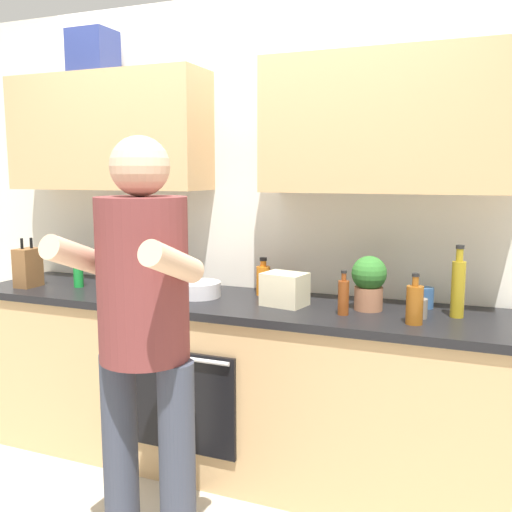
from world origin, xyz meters
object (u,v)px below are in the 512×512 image
at_px(bottle_syrup, 415,304).
at_px(bottle_oil, 458,287).
at_px(bottle_vinegar, 343,296).
at_px(grocery_bag_rice, 285,289).
at_px(bottle_water, 129,264).
at_px(bottle_soda, 78,270).
at_px(bottle_hotsauce, 116,270).
at_px(potted_herb, 369,281).
at_px(bottle_juice, 263,279).
at_px(cup_tea, 425,298).
at_px(person_standing, 144,322).
at_px(bottle_wine, 149,273).
at_px(knife_block, 28,267).
at_px(cup_stoneware, 419,308).
at_px(mixing_bowl, 198,289).

xyz_separation_m(bottle_syrup, bottle_oil, (0.17, 0.19, 0.05)).
relative_size(bottle_vinegar, grocery_bag_rice, 1.00).
distance_m(bottle_water, bottle_soda, 0.30).
relative_size(bottle_oil, grocery_bag_rice, 1.61).
bearing_deg(bottle_vinegar, bottle_water, 167.47).
bearing_deg(bottle_syrup, bottle_hotsauce, 175.58).
relative_size(bottle_oil, potted_herb, 1.27).
xyz_separation_m(bottle_juice, cup_tea, (0.83, 0.02, -0.03)).
relative_size(bottle_water, cup_tea, 2.63).
bearing_deg(bottle_oil, bottle_vinegar, -162.99).
height_order(person_standing, cup_tea, person_standing).
distance_m(bottle_wine, bottle_juice, 0.68).
bearing_deg(bottle_oil, cup_tea, 138.99).
distance_m(bottle_juice, bottle_soda, 1.07).
height_order(bottle_hotsauce, potted_herb, bottle_hotsauce).
height_order(bottle_wine, bottle_soda, bottle_soda).
xyz_separation_m(bottle_soda, potted_herb, (1.64, 0.07, 0.04)).
relative_size(bottle_syrup, knife_block, 0.79).
xyz_separation_m(bottle_water, cup_stoneware, (1.69, -0.23, -0.06)).
xyz_separation_m(bottle_water, mixing_bowl, (0.57, -0.21, -0.07)).
bearing_deg(bottle_juice, cup_tea, 1.28).
height_order(bottle_syrup, knife_block, knife_block).
xyz_separation_m(bottle_syrup, bottle_soda, (-1.87, 0.11, 0.01)).
relative_size(bottle_wine, bottle_juice, 1.06).
relative_size(bottle_syrup, bottle_juice, 1.10).
xyz_separation_m(bottle_hotsauce, bottle_soda, (-0.25, -0.01, -0.01)).
height_order(bottle_juice, knife_block, knife_block).
relative_size(bottle_vinegar, knife_block, 0.73).
bearing_deg(person_standing, grocery_bag_rice, 71.00).
bearing_deg(person_standing, bottle_syrup, 37.17).
bearing_deg(knife_block, potted_herb, 5.15).
bearing_deg(bottle_hotsauce, bottle_syrup, -4.42).
bearing_deg(bottle_hotsauce, bottle_vinegar, -3.49).
xyz_separation_m(bottle_hotsauce, bottle_vinegar, (1.30, -0.08, -0.03)).
bearing_deg(bottle_soda, bottle_juice, 10.48).
height_order(bottle_oil, knife_block, bottle_oil).
height_order(cup_stoneware, mixing_bowl, cup_stoneware).
bearing_deg(bottle_wine, cup_tea, 2.53).
bearing_deg(bottle_soda, bottle_hotsauce, 3.23).
bearing_deg(knife_block, bottle_juice, 12.57).
xyz_separation_m(bottle_water, grocery_bag_rice, (1.06, -0.23, -0.03)).
xyz_separation_m(bottle_wine, cup_stoneware, (1.50, -0.14, -0.04)).
bearing_deg(person_standing, bottle_oil, 39.45).
bearing_deg(bottle_hotsauce, mixing_bowl, 1.75).
xyz_separation_m(bottle_wine, knife_block, (-0.65, -0.25, 0.03)).
distance_m(bottle_hotsauce, cup_tea, 1.65).
bearing_deg(mixing_bowl, cup_stoneware, -1.24).
bearing_deg(bottle_water, bottle_juice, -2.84).
relative_size(knife_block, potted_herb, 1.08).
bearing_deg(person_standing, cup_stoneware, 41.33).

